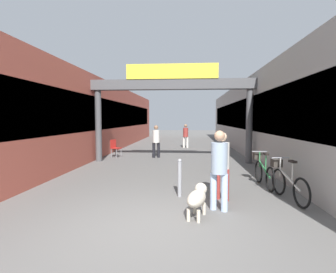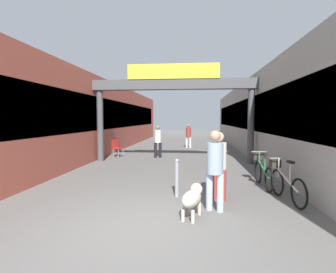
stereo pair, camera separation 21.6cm
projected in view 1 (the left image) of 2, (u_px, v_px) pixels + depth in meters
The scene contains 13 objects.
ground_plane at pixel (146, 229), 4.60m from camera, with size 80.00×80.00×0.00m, color #605E5B.
storefront_left at pixel (92, 118), 15.81m from camera, with size 3.00×26.00×3.96m.
storefront_right at pixel (265, 118), 15.00m from camera, with size 3.00×26.00×3.96m.
arcade_sign_gateway at pixel (172, 93), 11.47m from camera, with size 7.40×0.47×4.29m.
pedestrian_with_dog at pixel (219, 165), 5.47m from camera, with size 0.45×0.45×1.69m.
pedestrian_companion at pixel (222, 162), 6.20m from camera, with size 0.48×0.48×1.62m.
pedestrian_carrying_crate at pixel (156, 139), 12.98m from camera, with size 0.41×0.41×1.61m.
pedestrian_elderly_walking at pixel (186, 134), 17.38m from camera, with size 0.39×0.36×1.57m.
dog_on_leash at pixel (197, 197), 5.16m from camera, with size 0.52×0.87×0.61m.
bicycle_silver_nearest at pixel (287, 181), 6.25m from camera, with size 0.46×1.68×0.98m.
bicycle_green_second at pixel (263, 171), 7.52m from camera, with size 0.46×1.69×0.98m.
bollard_post_metal at pixel (180, 177), 6.48m from camera, with size 0.10×0.10×0.95m.
cafe_chair_red_nearer at pixel (115, 147), 13.10m from camera, with size 0.53×0.53×0.89m.
Camera 1 is at (0.75, -4.43, 1.93)m, focal length 28.00 mm.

